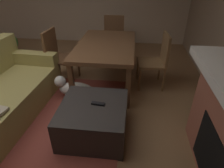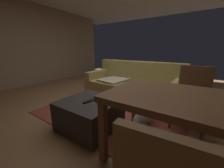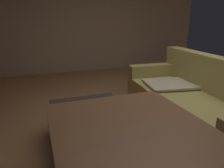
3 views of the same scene
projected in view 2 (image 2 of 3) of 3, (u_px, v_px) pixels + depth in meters
The scene contains 9 objects.
floor at pixel (124, 105), 2.78m from camera, with size 8.44×8.44×0.00m, color olive.
wall_left at pixel (34, 45), 4.31m from camera, with size 0.12×6.06×2.66m, color #9E846B.
area_rug at pixel (113, 109), 2.54m from camera, with size 2.60×2.00×0.01m, color brown.
couch at pixel (132, 87), 3.03m from camera, with size 2.24×1.04×0.90m.
ottoman_coffee_table at pixel (90, 113), 1.95m from camera, with size 0.81×0.79×0.43m, color #2D2826.
tv_remote at pixel (88, 101), 1.83m from camera, with size 0.05×0.16×0.02m, color black.
dining_table at pixel (190, 105), 1.17m from camera, with size 1.54×0.94×0.74m.
dining_chair_north at pixel (192, 94), 1.90m from camera, with size 0.47×0.47×0.93m.
small_dog at pixel (145, 115), 1.95m from camera, with size 0.25×0.62×0.33m.
Camera 2 is at (1.20, -2.28, 1.15)m, focal length 20.28 mm.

